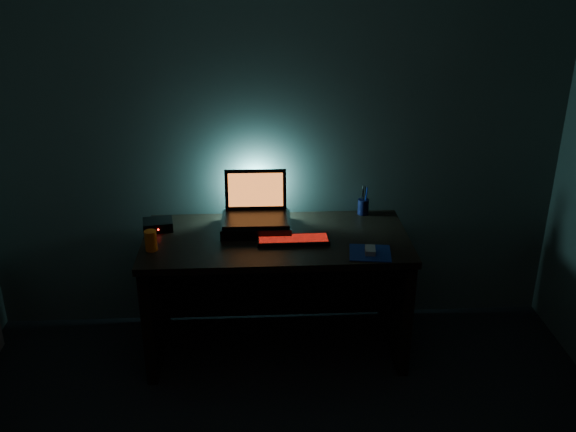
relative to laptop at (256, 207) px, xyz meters
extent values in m
cube|color=#404946|center=(0.11, 0.22, 0.38)|extent=(3.50, 0.00, 2.50)
cube|color=black|center=(0.11, -0.16, -0.14)|extent=(1.50, 0.70, 0.04)
cube|color=black|center=(-0.60, -0.16, -0.52)|extent=(0.06, 0.64, 0.71)
cube|color=black|center=(0.82, -0.16, -0.52)|extent=(0.06, 0.64, 0.71)
cube|color=black|center=(0.11, 0.17, -0.52)|extent=(1.38, 0.02, 0.65)
cube|color=black|center=(0.00, -0.05, -0.09)|extent=(0.40, 0.30, 0.06)
cube|color=black|center=(0.00, -0.05, -0.05)|extent=(0.38, 0.26, 0.02)
cube|color=black|center=(0.00, 0.08, 0.08)|extent=(0.36, 0.05, 0.24)
cube|color=orange|center=(0.00, 0.07, 0.08)|extent=(0.32, 0.03, 0.20)
cube|color=black|center=(0.20, -0.23, -0.11)|extent=(0.40, 0.13, 0.02)
cube|color=red|center=(0.20, -0.23, -0.10)|extent=(0.38, 0.11, 0.00)
cube|color=#0C1C55|center=(0.61, -0.39, -0.12)|extent=(0.25, 0.23, 0.00)
cube|color=gray|center=(0.61, -0.39, -0.10)|extent=(0.07, 0.10, 0.03)
cylinder|color=black|center=(0.65, 0.14, -0.07)|extent=(0.08, 0.08, 0.09)
cylinder|color=#FF610D|center=(-0.57, -0.29, -0.06)|extent=(0.09, 0.09, 0.11)
cube|color=black|center=(-0.57, -0.02, -0.09)|extent=(0.19, 0.16, 0.06)
sphere|color=#FF0C07|center=(-0.56, -0.09, -0.09)|extent=(0.01, 0.01, 0.01)
camera|label=1|loc=(0.00, -3.43, 1.45)|focal=40.00mm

